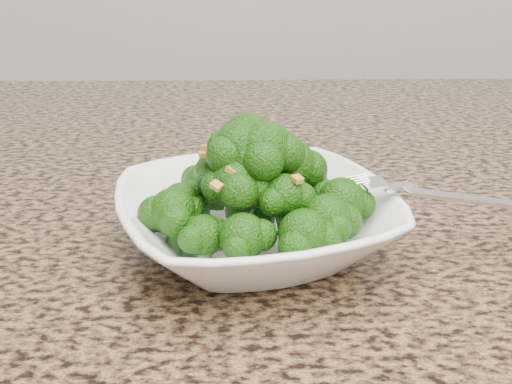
{
  "coord_description": "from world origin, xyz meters",
  "views": [
    {
      "loc": [
        -0.09,
        -0.23,
        1.13
      ],
      "look_at": [
        -0.08,
        0.21,
        0.95
      ],
      "focal_mm": 45.0,
      "sensor_mm": 36.0,
      "label": 1
    }
  ],
  "objects": [
    {
      "name": "granite_counter",
      "position": [
        0.0,
        0.3,
        0.89
      ],
      "size": [
        1.64,
        1.04,
        0.03
      ],
      "primitive_type": "cube",
      "color": "brown",
      "rests_on": "cabinet"
    },
    {
      "name": "bowl",
      "position": [
        -0.08,
        0.21,
        0.93
      ],
      "size": [
        0.26,
        0.26,
        0.05
      ],
      "primitive_type": "imported",
      "rotation": [
        0.0,
        0.0,
        0.29
      ],
      "color": "white",
      "rests_on": "granite_counter"
    },
    {
      "name": "broccoli_pile",
      "position": [
        -0.08,
        0.21,
        0.98
      ],
      "size": [
        0.18,
        0.18,
        0.07
      ],
      "primitive_type": null,
      "color": "#194F09",
      "rests_on": "bowl"
    },
    {
      "name": "garlic_topping",
      "position": [
        -0.08,
        0.21,
        1.02
      ],
      "size": [
        0.11,
        0.11,
        0.01
      ],
      "primitive_type": null,
      "color": "#B3862B",
      "rests_on": "broccoli_pile"
    },
    {
      "name": "fork",
      "position": [
        0.03,
        0.2,
        0.96
      ],
      "size": [
        0.17,
        0.06,
        0.01
      ],
      "primitive_type": null,
      "rotation": [
        0.0,
        0.0,
        0.19
      ],
      "color": "silver",
      "rests_on": "bowl"
    }
  ]
}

